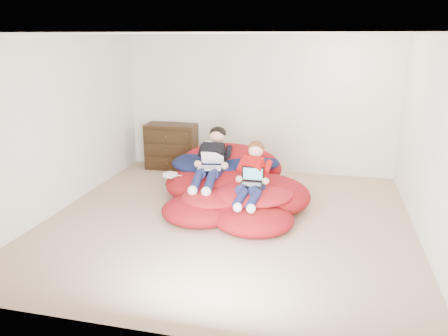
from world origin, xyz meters
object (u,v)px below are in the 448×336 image
younger_boy (253,173)px  beanbag_pile (232,186)px  laptop_white (211,163)px  laptop_black (252,180)px  older_boy (212,158)px  dresser (172,146)px

younger_boy → beanbag_pile: bearing=132.3°
laptop_white → laptop_black: laptop_white is taller
beanbag_pile → older_boy: bearing=177.4°
dresser → laptop_black: 2.82m
older_boy → younger_boy: 0.83m
younger_boy → laptop_black: (0.00, -0.06, -0.08)m
older_boy → laptop_black: size_ratio=4.08×
older_boy → laptop_white: 0.11m
laptop_black → younger_boy: bearing=90.0°
dresser → laptop_white: 2.06m
beanbag_pile → laptop_white: laptop_white is taller
laptop_black → beanbag_pile: bearing=128.7°
dresser → beanbag_pile: size_ratio=0.42×
dresser → laptop_black: bearing=-46.8°
older_boy → younger_boy: (0.70, -0.45, -0.06)m
beanbag_pile → older_boy: (-0.31, 0.01, 0.43)m
beanbag_pile → laptop_white: 0.49m
older_boy → laptop_white: bearing=-90.0°
laptop_white → younger_boy: bearing=-26.8°
beanbag_pile → younger_boy: (0.40, -0.43, 0.37)m
laptop_white → laptop_black: (0.70, -0.41, -0.07)m
beanbag_pile → laptop_black: bearing=-51.3°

